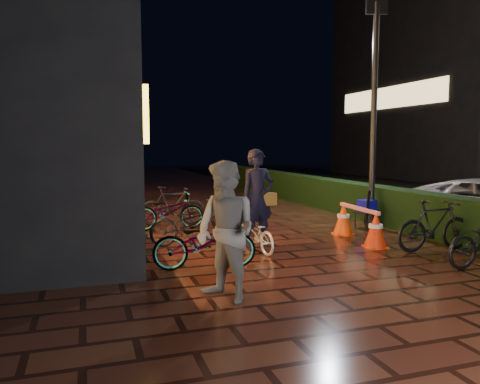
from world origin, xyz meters
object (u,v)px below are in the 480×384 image
object	(u,v)px
bystander_person	(226,231)
traffic_barrier	(358,224)
cart_assembly	(367,207)
cyclist	(256,214)

from	to	relation	value
bystander_person	traffic_barrier	distance (m)	4.95
bystander_person	traffic_barrier	world-z (taller)	bystander_person
traffic_barrier	bystander_person	bearing A→B (deg)	-143.50
bystander_person	traffic_barrier	bearing A→B (deg)	99.25
cart_assembly	traffic_barrier	bearing A→B (deg)	-129.29
bystander_person	cart_assembly	bearing A→B (deg)	102.98
traffic_barrier	cart_assembly	world-z (taller)	cart_assembly
cart_assembly	cyclist	bearing A→B (deg)	-155.63
cyclist	cart_assembly	bearing A→B (deg)	24.37
bystander_person	cyclist	size ratio (longest dim) A/B	0.94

